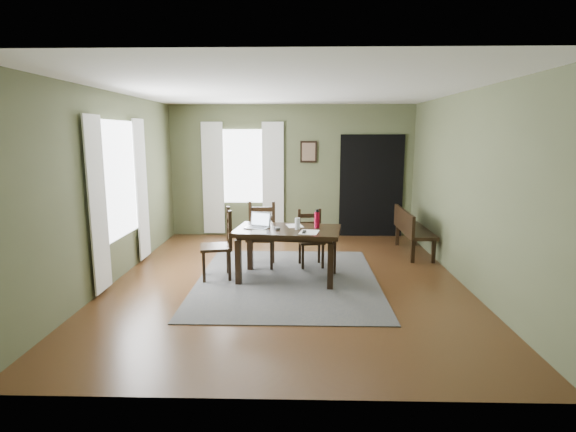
{
  "coord_description": "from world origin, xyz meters",
  "views": [
    {
      "loc": [
        0.17,
        -6.28,
        2.1
      ],
      "look_at": [
        0.0,
        0.3,
        0.9
      ],
      "focal_mm": 28.0,
      "sensor_mm": 36.0,
      "label": 1
    }
  ],
  "objects_px": {
    "chair_back_right": "(311,239)",
    "laptop": "(259,224)",
    "water_bottle": "(317,219)",
    "bench": "(411,228)",
    "chair_end": "(220,245)",
    "chair_back_left": "(261,235)",
    "dining_table": "(288,235)"
  },
  "relations": [
    {
      "from": "chair_back_left",
      "to": "bench",
      "type": "height_order",
      "value": "chair_back_left"
    },
    {
      "from": "chair_end",
      "to": "chair_back_right",
      "type": "height_order",
      "value": "chair_end"
    },
    {
      "from": "laptop",
      "to": "chair_end",
      "type": "bearing_deg",
      "value": -153.84
    },
    {
      "from": "chair_back_right",
      "to": "chair_end",
      "type": "bearing_deg",
      "value": -161.82
    },
    {
      "from": "laptop",
      "to": "water_bottle",
      "type": "height_order",
      "value": "water_bottle"
    },
    {
      "from": "bench",
      "to": "water_bottle",
      "type": "bearing_deg",
      "value": 129.86
    },
    {
      "from": "chair_end",
      "to": "chair_back_left",
      "type": "xyz_separation_m",
      "value": [
        0.56,
        0.66,
        -0.0
      ]
    },
    {
      "from": "chair_back_left",
      "to": "bench",
      "type": "xyz_separation_m",
      "value": [
        2.59,
        0.83,
        -0.03
      ]
    },
    {
      "from": "chair_end",
      "to": "bench",
      "type": "relative_size",
      "value": 0.73
    },
    {
      "from": "chair_end",
      "to": "dining_table",
      "type": "bearing_deg",
      "value": 75.64
    },
    {
      "from": "dining_table",
      "to": "chair_back_right",
      "type": "height_order",
      "value": "chair_back_right"
    },
    {
      "from": "chair_end",
      "to": "chair_back_left",
      "type": "bearing_deg",
      "value": 126.92
    },
    {
      "from": "chair_end",
      "to": "laptop",
      "type": "bearing_deg",
      "value": 80.5
    },
    {
      "from": "chair_back_right",
      "to": "water_bottle",
      "type": "height_order",
      "value": "water_bottle"
    },
    {
      "from": "chair_back_left",
      "to": "water_bottle",
      "type": "bearing_deg",
      "value": -34.65
    },
    {
      "from": "chair_back_right",
      "to": "bench",
      "type": "distance_m",
      "value": 1.97
    },
    {
      "from": "dining_table",
      "to": "water_bottle",
      "type": "height_order",
      "value": "water_bottle"
    },
    {
      "from": "dining_table",
      "to": "bench",
      "type": "bearing_deg",
      "value": 42.71
    },
    {
      "from": "dining_table",
      "to": "chair_back_right",
      "type": "relative_size",
      "value": 1.78
    },
    {
      "from": "laptop",
      "to": "dining_table",
      "type": "bearing_deg",
      "value": 14.8
    },
    {
      "from": "dining_table",
      "to": "chair_back_right",
      "type": "xyz_separation_m",
      "value": [
        0.35,
        0.7,
        -0.22
      ]
    },
    {
      "from": "dining_table",
      "to": "chair_back_left",
      "type": "relative_size",
      "value": 1.57
    },
    {
      "from": "chair_end",
      "to": "laptop",
      "type": "distance_m",
      "value": 0.65
    },
    {
      "from": "laptop",
      "to": "water_bottle",
      "type": "bearing_deg",
      "value": 23.69
    },
    {
      "from": "chair_back_left",
      "to": "chair_back_right",
      "type": "relative_size",
      "value": 1.13
    },
    {
      "from": "water_bottle",
      "to": "chair_back_right",
      "type": "bearing_deg",
      "value": 96.57
    },
    {
      "from": "bench",
      "to": "chair_back_right",
      "type": "bearing_deg",
      "value": 114.2
    },
    {
      "from": "chair_end",
      "to": "water_bottle",
      "type": "relative_size",
      "value": 3.8
    },
    {
      "from": "chair_back_right",
      "to": "laptop",
      "type": "height_order",
      "value": "laptop"
    },
    {
      "from": "chair_end",
      "to": "bench",
      "type": "distance_m",
      "value": 3.48
    },
    {
      "from": "chair_back_right",
      "to": "bench",
      "type": "xyz_separation_m",
      "value": [
        1.8,
        0.81,
        0.03
      ]
    },
    {
      "from": "chair_back_left",
      "to": "laptop",
      "type": "xyz_separation_m",
      "value": [
        0.02,
        -0.62,
        0.32
      ]
    }
  ]
}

